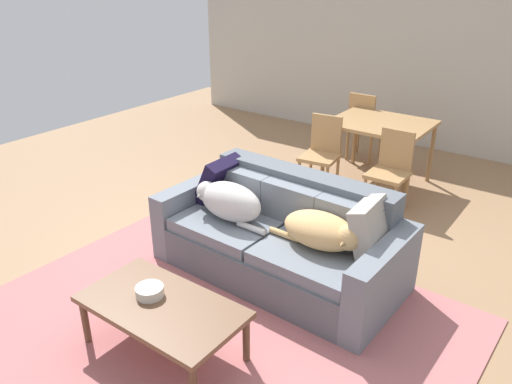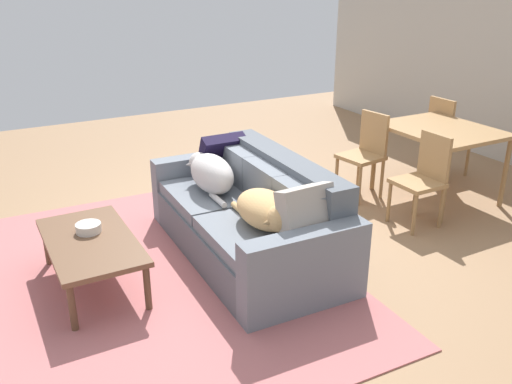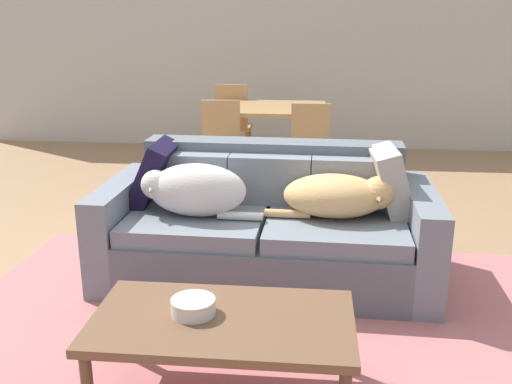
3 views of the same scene
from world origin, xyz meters
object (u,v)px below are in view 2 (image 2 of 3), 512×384
dog_on_left_cushion (211,173)px  dining_chair_near_left (366,151)px  throw_pillow_by_left_arm (221,155)px  dining_table (441,135)px  coffee_table (91,244)px  dining_chair_near_right (424,176)px  couch (252,218)px  throw_pillow_by_right_arm (307,216)px  dining_chair_far_left (445,134)px  bowl_on_coffee_table (88,228)px  dog_on_right_cushion (267,210)px

dog_on_left_cushion → dining_chair_near_left: (-0.13, 1.85, -0.11)m
throw_pillow_by_left_arm → dining_table: 2.31m
coffee_table → dining_chair_near_right: size_ratio=1.28×
dining_chair_near_left → coffee_table: bearing=-88.5°
dog_on_left_cushion → dining_chair_near_right: dining_chair_near_right is taller
couch → dining_table: size_ratio=1.90×
throw_pillow_by_right_arm → dining_chair_far_left: bearing=116.1°
couch → bowl_on_coffee_table: bearing=-97.9°
bowl_on_coffee_table → dining_table: (0.07, 3.62, 0.26)m
coffee_table → dining_chair_near_left: (-0.48, 3.01, 0.15)m
dog_on_left_cushion → throw_pillow_by_left_arm: bearing=143.3°
couch → coffee_table: bearing=-92.2°
throw_pillow_by_left_arm → coffee_table: bearing=-64.4°
bowl_on_coffee_table → dining_chair_near_left: dining_chair_near_left is taller
bowl_on_coffee_table → dining_chair_far_left: size_ratio=0.21×
coffee_table → dining_chair_near_left: size_ratio=1.25×
dog_on_left_cushion → dog_on_right_cushion: size_ratio=0.96×
throw_pillow_by_left_arm → dining_table: size_ratio=0.38×
couch → dining_chair_near_right: bearing=83.1°
throw_pillow_by_left_arm → dining_chair_far_left: size_ratio=0.46×
dog_on_left_cushion → couch: bearing=22.9°
throw_pillow_by_right_arm → dining_chair_near_left: (-1.34, 1.64, -0.14)m
throw_pillow_by_right_arm → bowl_on_coffee_table: size_ratio=2.18×
throw_pillow_by_left_arm → dining_table: bearing=74.5°
dining_table → dog_on_right_cushion: bearing=-76.1°
couch → dining_chair_near_left: bearing=110.4°
couch → throw_pillow_by_right_arm: throw_pillow_by_right_arm is taller
couch → dining_table: 2.35m
dining_chair_near_left → dining_chair_near_right: bearing=-6.0°
dog_on_left_cushion → dog_on_right_cushion: (0.89, 0.06, -0.03)m
dog_on_right_cushion → throw_pillow_by_right_arm: throw_pillow_by_right_arm is taller
dining_chair_near_left → couch: bearing=-78.8°
bowl_on_coffee_table → coffee_table: bearing=-9.2°
dog_on_right_cushion → dining_table: 2.50m
throw_pillow_by_left_arm → coffee_table: throw_pillow_by_left_arm is taller
throw_pillow_by_left_arm → throw_pillow_by_right_arm: (1.54, -0.04, -0.00)m
couch → throw_pillow_by_left_arm: 0.84m
dining_chair_near_right → couch: bearing=-99.1°
throw_pillow_by_right_arm → coffee_table: size_ratio=0.37×
throw_pillow_by_left_arm → bowl_on_coffee_table: throw_pillow_by_left_arm is taller
couch → throw_pillow_by_right_arm: 0.84m
dog_on_left_cushion → dining_chair_near_left: 1.86m
throw_pillow_by_right_arm → throw_pillow_by_left_arm: bearing=178.3°
dining_chair_far_left → dog_on_right_cushion: bearing=109.1°
coffee_table → dining_chair_far_left: (-0.54, 4.23, 0.15)m
coffee_table → dining_chair_near_right: (0.35, 3.03, 0.13)m
dog_on_right_cushion → coffee_table: 1.35m
dog_on_left_cushion → dining_chair_near_right: (0.70, 1.87, -0.13)m
throw_pillow_by_left_arm → dining_chair_far_left: bearing=87.1°
throw_pillow_by_left_arm → throw_pillow_by_right_arm: throw_pillow_by_right_arm is taller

